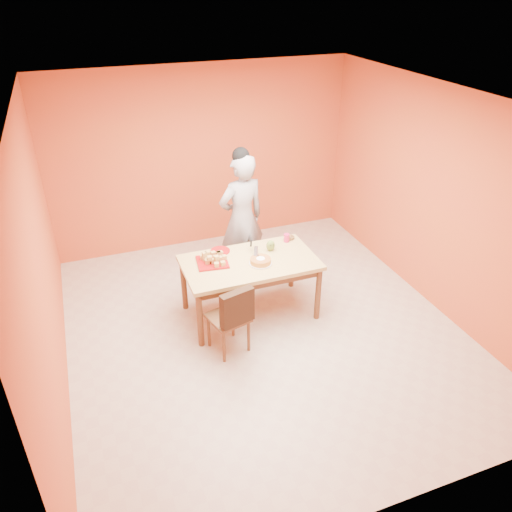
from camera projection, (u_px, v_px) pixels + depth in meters
name	position (u px, v px, depth m)	size (l,w,h in m)	color
floor	(263.00, 329.00, 6.03)	(5.00, 5.00, 0.00)	beige
ceiling	(265.00, 102.00, 4.69)	(5.00, 5.00, 0.00)	white
wall_back	(203.00, 158.00, 7.39)	(4.50, 4.50, 0.00)	#C34A2D
wall_left	(41.00, 268.00, 4.68)	(5.00, 5.00, 0.00)	#C34A2D
wall_right	(437.00, 200.00, 6.04)	(5.00, 5.00, 0.00)	#C34A2D
dining_table	(250.00, 268.00, 5.99)	(1.60, 0.90, 0.76)	tan
dining_chair	(229.00, 317.00, 5.49)	(0.50, 0.56, 0.88)	brown
pastry_pile	(212.00, 257.00, 5.87)	(0.32, 0.32, 0.10)	#D7B25C
person	(242.00, 219.00, 6.64)	(0.65, 0.43, 1.80)	gray
pastry_platter	(212.00, 262.00, 5.90)	(0.36, 0.36, 0.02)	#9A0E10
red_dinner_plate	(220.00, 251.00, 6.15)	(0.24, 0.24, 0.01)	#9A0E10
white_cake_plate	(261.00, 263.00, 5.89)	(0.27, 0.27, 0.01)	white
sponge_cake	(261.00, 261.00, 5.87)	(0.25, 0.25, 0.06)	orange
cake_server	(256.00, 251.00, 6.00)	(0.05, 0.24, 0.01)	white
egg_ornament	(271.00, 246.00, 6.14)	(0.11, 0.09, 0.14)	olive
magenta_glass	(287.00, 238.00, 6.35)	(0.07, 0.07, 0.10)	#C71D58
checker_tin	(290.00, 238.00, 6.43)	(0.11, 0.11, 0.03)	#321D0D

